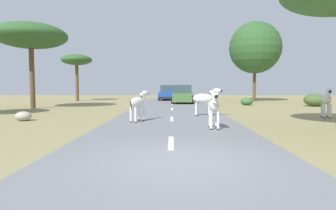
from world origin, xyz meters
TOP-DOWN VIEW (x-y plane):
  - ground_plane at (0.00, 0.00)m, footprint 90.00×90.00m
  - road at (-0.24, 0.00)m, footprint 6.00×64.00m
  - lane_markings at (-0.24, -1.00)m, footprint 0.16×56.00m
  - zebra_0 at (1.41, 4.74)m, footprint 0.47×1.57m
  - zebra_1 at (-1.79, 6.93)m, footprint 0.93×1.45m
  - zebra_2 at (8.01, 9.01)m, footprint 0.86×1.66m
  - zebra_3 at (1.56, 9.47)m, footprint 1.69×0.56m
  - car_0 at (-0.73, 27.16)m, footprint 2.25×4.45m
  - car_1 at (0.80, 21.18)m, footprint 2.27×4.46m
  - tree_0 at (-10.98, 25.70)m, footprint 3.37×3.37m
  - tree_1 at (8.72, 25.03)m, footprint 5.57×5.57m
  - tree_4 at (-10.69, 14.87)m, footprint 5.25×5.25m
  - bush_0 at (6.33, 18.91)m, footprint 1.08×0.97m
  - bush_1 at (11.66, 17.64)m, footprint 1.77×1.59m
  - rock_1 at (-7.51, 7.50)m, footprint 0.78×0.69m

SIDE VIEW (x-z plane):
  - ground_plane at x=0.00m, z-range 0.00..0.00m
  - road at x=-0.24m, z-range 0.00..0.05m
  - lane_markings at x=-0.24m, z-range 0.05..0.06m
  - rock_1 at x=-7.51m, z-range 0.00..0.46m
  - bush_0 at x=6.33m, z-range 0.00..0.65m
  - bush_1 at x=11.66m, z-range 0.00..1.06m
  - car_0 at x=-0.73m, z-range -0.02..1.72m
  - car_1 at x=0.80m, z-range -0.02..1.72m
  - zebra_1 at x=-1.79m, z-range 0.19..1.66m
  - zebra_0 at x=1.41m, z-range 0.19..1.67m
  - zebra_2 at x=8.01m, z-range 0.16..1.80m
  - zebra_3 at x=1.56m, z-range 0.20..1.79m
  - tree_0 at x=-10.98m, z-range 1.92..7.12m
  - tree_4 at x=-10.69m, z-range 2.20..8.51m
  - tree_1 at x=8.72m, z-range 1.51..10.11m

